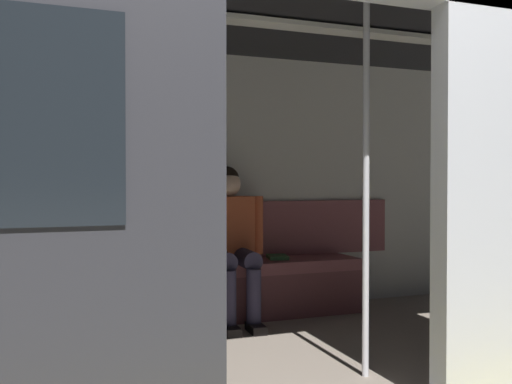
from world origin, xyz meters
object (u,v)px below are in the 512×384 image
(train_car, at_px, (233,117))
(book, at_px, (277,257))
(person_seated, at_px, (230,234))
(grab_pole_far, at_px, (366,187))
(handbag, at_px, (175,254))
(grab_pole_door, at_px, (208,189))
(bench_seat, at_px, (202,278))

(train_car, distance_m, book, 1.57)
(train_car, height_order, person_seated, train_car)
(person_seated, bearing_deg, book, -163.82)
(grab_pole_far, bearing_deg, person_seated, -79.81)
(handbag, height_order, grab_pole_far, grab_pole_far)
(grab_pole_door, relative_size, grab_pole_far, 1.00)
(grab_pole_door, height_order, grab_pole_far, same)
(train_car, relative_size, grab_pole_far, 3.14)
(bench_seat, xyz_separation_m, book, (-0.65, -0.08, 0.12))
(person_seated, distance_m, handbag, 0.43)
(grab_pole_door, distance_m, grab_pole_far, 0.94)
(book, bearing_deg, person_seated, 30.19)
(book, relative_size, grab_pole_door, 0.11)
(bench_seat, height_order, book, book)
(bench_seat, relative_size, handbag, 9.84)
(person_seated, distance_m, grab_pole_door, 1.77)
(train_car, xyz_separation_m, bench_seat, (-0.08, -0.90, -1.10))
(person_seated, bearing_deg, handbag, -10.85)
(train_car, xyz_separation_m, grab_pole_door, (0.39, 0.75, -0.42))
(bench_seat, height_order, handbag, handbag)
(train_car, bearing_deg, grab_pole_far, 131.86)
(grab_pole_far, bearing_deg, bench_seat, -72.88)
(bench_seat, height_order, grab_pole_far, grab_pole_far)
(train_car, xyz_separation_m, handbag, (0.12, -0.93, -0.91))
(handbag, bearing_deg, train_car, 97.37)
(person_seated, bearing_deg, train_car, 71.86)
(bench_seat, height_order, person_seated, person_seated)
(train_car, height_order, grab_pole_door, train_car)
(book, height_order, grab_pole_far, grab_pole_far)
(bench_seat, xyz_separation_m, grab_pole_far, (-0.46, 1.51, 0.69))
(grab_pole_door, bearing_deg, book, -122.78)
(person_seated, xyz_separation_m, grab_pole_door, (0.67, 1.60, 0.36))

